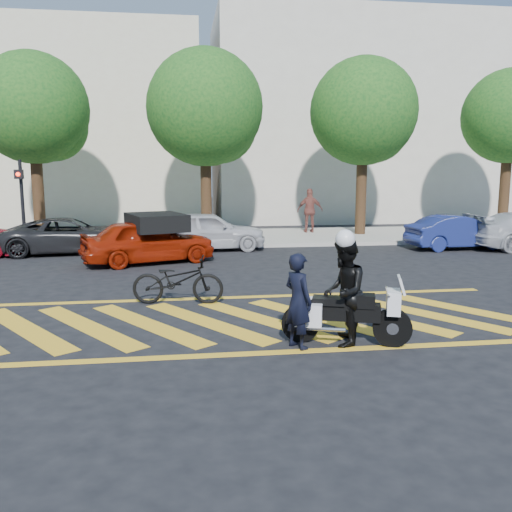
{
  "coord_description": "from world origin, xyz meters",
  "views": [
    {
      "loc": [
        -1.05,
        -10.05,
        2.91
      ],
      "look_at": [
        0.54,
        1.28,
        1.05
      ],
      "focal_mm": 38.0,
      "sensor_mm": 36.0,
      "label": 1
    }
  ],
  "objects": [
    {
      "name": "tree_left",
      "position": [
        -6.37,
        12.06,
        4.99
      ],
      "size": [
        4.2,
        4.2,
        7.26
      ],
      "color": "black",
      "rests_on": "ground"
    },
    {
      "name": "crosswalk",
      "position": [
        -0.04,
        0.0,
        0.0
      ],
      "size": [
        12.33,
        4.0,
        0.01
      ],
      "color": "gold",
      "rests_on": "ground"
    },
    {
      "name": "bicycle",
      "position": [
        -1.14,
        1.52,
        0.52
      ],
      "size": [
        2.04,
        0.94,
        1.03
      ],
      "primitive_type": "imported",
      "rotation": [
        0.0,
        0.0,
        1.43
      ],
      "color": "black",
      "rests_on": "ground"
    },
    {
      "name": "parked_mid_left",
      "position": [
        -4.86,
        9.2,
        0.61
      ],
      "size": [
        4.6,
        2.5,
        1.22
      ],
      "primitive_type": "imported",
      "rotation": [
        0.0,
        0.0,
        1.68
      ],
      "color": "black",
      "rests_on": "ground"
    },
    {
      "name": "building_right",
      "position": [
        9.0,
        21.0,
        5.5
      ],
      "size": [
        16.0,
        8.0,
        11.0
      ],
      "primitive_type": "cube",
      "color": "beige",
      "rests_on": "ground"
    },
    {
      "name": "officer_bike",
      "position": [
        0.81,
        -1.7,
        0.79
      ],
      "size": [
        0.61,
        0.68,
        1.57
      ],
      "primitive_type": "imported",
      "rotation": [
        0.0,
        0.0,
        2.08
      ],
      "color": "black",
      "rests_on": "ground"
    },
    {
      "name": "sidewalk",
      "position": [
        0.0,
        12.0,
        0.07
      ],
      "size": [
        60.0,
        5.0,
        0.15
      ],
      "primitive_type": "cube",
      "color": "#9E998E",
      "rests_on": "ground"
    },
    {
      "name": "officer_moto",
      "position": [
        1.59,
        -1.63,
        0.89
      ],
      "size": [
        0.91,
        1.03,
        1.78
      ],
      "primitive_type": "imported",
      "rotation": [
        0.0,
        0.0,
        -1.89
      ],
      "color": "black",
      "rests_on": "ground"
    },
    {
      "name": "pedestrian_right",
      "position": [
        4.5,
        12.79,
        1.1
      ],
      "size": [
        1.13,
        0.52,
        1.9
      ],
      "primitive_type": "imported",
      "rotation": [
        0.0,
        0.0,
        3.09
      ],
      "color": "brown",
      "rests_on": "sidewalk"
    },
    {
      "name": "tree_right",
      "position": [
        6.63,
        12.06,
        5.05
      ],
      "size": [
        4.4,
        4.4,
        7.41
      ],
      "color": "black",
      "rests_on": "ground"
    },
    {
      "name": "parked_right",
      "position": [
        8.92,
        8.23,
        0.61
      ],
      "size": [
        3.81,
        1.58,
        1.23
      ],
      "primitive_type": "imported",
      "rotation": [
        0.0,
        0.0,
        1.65
      ],
      "color": "navy",
      "rests_on": "ground"
    },
    {
      "name": "signal_pole",
      "position": [
        -6.5,
        9.74,
        1.92
      ],
      "size": [
        0.28,
        0.43,
        3.2
      ],
      "color": "black",
      "rests_on": "ground"
    },
    {
      "name": "tree_center",
      "position": [
        0.13,
        12.06,
        5.1
      ],
      "size": [
        4.6,
        4.6,
        7.56
      ],
      "color": "black",
      "rests_on": "ground"
    },
    {
      "name": "red_convertible",
      "position": [
        -2.06,
        6.8,
        0.69
      ],
      "size": [
        4.36,
        2.86,
        1.38
      ],
      "primitive_type": "imported",
      "rotation": [
        0.0,
        0.0,
        1.9
      ],
      "color": "maroon",
      "rests_on": "ground"
    },
    {
      "name": "building_left",
      "position": [
        -8.0,
        21.0,
        5.0
      ],
      "size": [
        16.0,
        8.0,
        10.0
      ],
      "primitive_type": "cube",
      "color": "beige",
      "rests_on": "ground"
    },
    {
      "name": "police_motorcycle",
      "position": [
        1.61,
        -1.62,
        0.52
      ],
      "size": [
        2.08,
        1.05,
        0.95
      ],
      "rotation": [
        0.0,
        0.0,
        -0.32
      ],
      "color": "black",
      "rests_on": "ground"
    },
    {
      "name": "ground",
      "position": [
        0.0,
        0.0,
        0.0
      ],
      "size": [
        90.0,
        90.0,
        0.0
      ],
      "primitive_type": "plane",
      "color": "black",
      "rests_on": "ground"
    },
    {
      "name": "parked_mid_right",
      "position": [
        -0.1,
        9.2,
        0.7
      ],
      "size": [
        4.18,
        1.86,
        1.4
      ],
      "primitive_type": "imported",
      "rotation": [
        0.0,
        0.0,
        1.62
      ],
      "color": "#B5B5B9",
      "rests_on": "ground"
    },
    {
      "name": "tree_far_right",
      "position": [
        13.13,
        12.06,
        4.94
      ],
      "size": [
        4.0,
        4.0,
        7.1
      ],
      "color": "black",
      "rests_on": "ground"
    }
  ]
}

